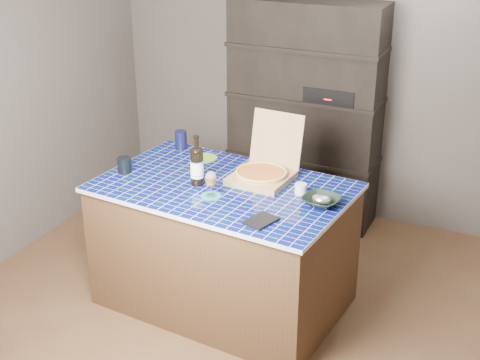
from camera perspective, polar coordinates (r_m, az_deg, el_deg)
The scene contains 14 objects.
room at distance 3.98m, azimuth -1.76°, elevation 4.19°, with size 3.50×3.50×3.50m.
shelving_unit at distance 5.42m, azimuth 5.59°, elevation 5.66°, with size 1.20×0.41×1.80m.
kitchen_island at distance 4.39m, azimuth -1.37°, elevation -5.56°, with size 1.64×1.13×0.86m.
pizza_box at distance 4.27m, azimuth 1.98°, elevation 0.73°, with size 0.39×0.46×0.39m.
mead_bottle at distance 4.18m, azimuth -3.69°, elevation 1.25°, with size 0.09×0.09×0.33m.
teal_trivet at distance 4.06m, azimuth -2.48°, elevation -1.36°, with size 0.13×0.13×0.01m, color #19827D.
wine_glass at distance 4.01m, azimuth -2.51°, elevation 0.07°, with size 0.07×0.07×0.16m.
tumbler at distance 4.44m, azimuth -9.83°, elevation 1.27°, with size 0.09×0.09×0.10m, color black.
dvd_case at distance 3.75m, azimuth 1.81°, elevation -3.50°, with size 0.13×0.18×0.01m, color black.
bowl at distance 3.96m, azimuth 6.96°, elevation -1.79°, with size 0.22×0.22×0.05m, color black.
foil_contents at distance 3.96m, azimuth 6.97°, elevation -1.62°, with size 0.11×0.09×0.05m, color silver.
white_jar at distance 4.10m, azimuth 5.21°, elevation -0.75°, with size 0.07×0.07×0.06m, color silver.
navy_cup at distance 4.79m, azimuth -5.06°, elevation 3.44°, with size 0.08×0.08×0.13m, color black.
green_trivet at distance 4.63m, azimuth -3.06°, elevation 1.90°, with size 0.18×0.18×0.01m, color #6FB627.
Camera 1 is at (1.69, -3.34, 2.59)m, focal length 50.00 mm.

